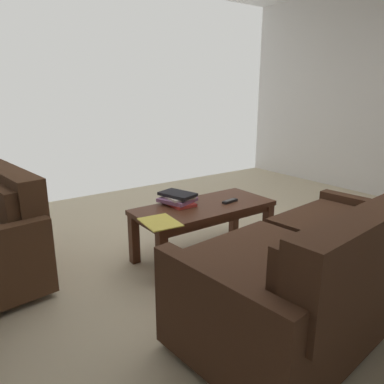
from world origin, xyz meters
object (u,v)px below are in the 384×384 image
loose_magazine (160,222)px  book_stack (178,198)px  coffee_table (204,213)px  tv_remote (230,201)px  sofa_main (322,270)px

loose_magazine → book_stack: bearing=-134.2°
coffee_table → book_stack: bearing=-44.6°
book_stack → tv_remote: 0.45m
book_stack → loose_magazine: size_ratio=1.09×
sofa_main → book_stack: sofa_main is taller
book_stack → tv_remote: book_stack is taller
loose_magazine → tv_remote: bearing=-168.1°
sofa_main → loose_magazine: size_ratio=5.84×
sofa_main → tv_remote: sofa_main is taller
sofa_main → coffee_table: size_ratio=1.51×
sofa_main → tv_remote: 1.15m
coffee_table → tv_remote: size_ratio=7.23×
tv_remote → loose_magazine: tv_remote is taller
sofa_main → book_stack: size_ratio=5.36×
tv_remote → sofa_main: bearing=77.2°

